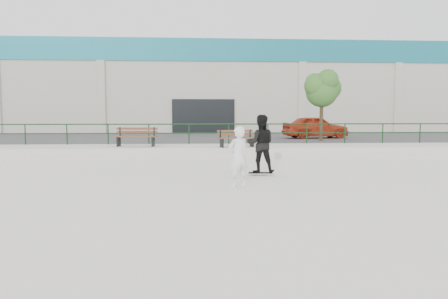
{
  "coord_description": "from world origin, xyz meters",
  "views": [
    {
      "loc": [
        -0.73,
        -11.14,
        2.0
      ],
      "look_at": [
        0.16,
        2.0,
        0.93
      ],
      "focal_mm": 35.0,
      "sensor_mm": 36.0,
      "label": 1
    }
  ],
  "objects": [
    {
      "name": "commercial_building",
      "position": [
        -0.0,
        31.99,
        4.58
      ],
      "size": [
        44.2,
        16.33,
        8.0
      ],
      "color": "#B9B5A6",
      "rests_on": "ground"
    },
    {
      "name": "parking_strip",
      "position": [
        0.0,
        18.0,
        0.25
      ],
      "size": [
        60.0,
        14.0,
        0.5
      ],
      "primitive_type": "cube",
      "color": "#3B3B3B",
      "rests_on": "ground"
    },
    {
      "name": "ledge",
      "position": [
        0.0,
        9.5,
        0.25
      ],
      "size": [
        30.0,
        3.0,
        0.5
      ],
      "primitive_type": "cube",
      "color": "silver",
      "rests_on": "ground"
    },
    {
      "name": "bench_right",
      "position": [
        1.19,
        8.63,
        0.89
      ],
      "size": [
        1.79,
        0.84,
        0.79
      ],
      "rotation": [
        0.0,
        0.0,
        0.21
      ],
      "color": "#5A2E1F",
      "rests_on": "ledge"
    },
    {
      "name": "railing",
      "position": [
        -0.0,
        10.8,
        1.24
      ],
      "size": [
        28.0,
        0.06,
        1.03
      ],
      "color": "#133618",
      "rests_on": "ledge"
    },
    {
      "name": "seated_skater",
      "position": [
        0.46,
        0.66,
        0.83
      ],
      "size": [
        0.72,
        0.62,
        1.66
      ],
      "primitive_type": "imported",
      "rotation": [
        0.0,
        0.0,
        3.59
      ],
      "color": "white",
      "rests_on": "ground"
    },
    {
      "name": "ground",
      "position": [
        0.0,
        0.0,
        0.0
      ],
      "size": [
        120.0,
        120.0,
        0.0
      ],
      "primitive_type": "plane",
      "color": "silver",
      "rests_on": "ground"
    },
    {
      "name": "tree",
      "position": [
        6.4,
        12.91,
        3.47
      ],
      "size": [
        2.23,
        1.98,
        3.96
      ],
      "color": "#4F3A27",
      "rests_on": "parking_strip"
    },
    {
      "name": "bench_left",
      "position": [
        -3.43,
        9.34,
        0.94
      ],
      "size": [
        1.98,
        0.75,
        0.89
      ],
      "rotation": [
        0.0,
        0.0,
        -0.1
      ],
      "color": "#5A2E1F",
      "rests_on": "ledge"
    },
    {
      "name": "standing_skater",
      "position": [
        1.42,
        2.92,
        1.04
      ],
      "size": [
        1.0,
        0.82,
        1.88
      ],
      "primitive_type": "imported",
      "rotation": [
        0.0,
        0.0,
        3.02
      ],
      "color": "black",
      "rests_on": "skateboard"
    },
    {
      "name": "skateboard",
      "position": [
        1.42,
        2.92,
        0.07
      ],
      "size": [
        0.79,
        0.27,
        0.09
      ],
      "rotation": [
        0.0,
        0.0,
        -0.09
      ],
      "color": "black",
      "rests_on": "ground"
    },
    {
      "name": "red_car",
      "position": [
        6.84,
        15.7,
        1.2
      ],
      "size": [
        4.28,
        2.21,
        1.39
      ],
      "primitive_type": "imported",
      "rotation": [
        0.0,
        0.0,
        1.72
      ],
      "color": "#A62C14",
      "rests_on": "parking_strip"
    }
  ]
}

